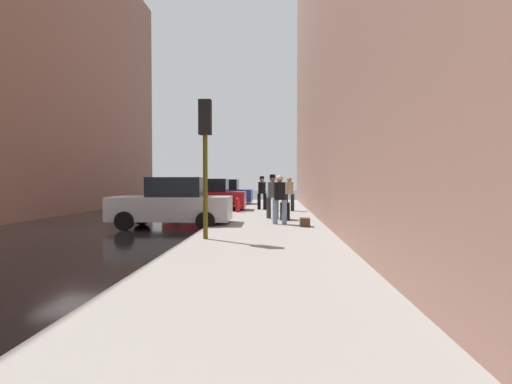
{
  "coord_description": "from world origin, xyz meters",
  "views": [
    {
      "loc": [
        6.35,
        -12.74,
        1.64
      ],
      "look_at": [
        5.48,
        4.12,
        1.2
      ],
      "focal_mm": 28.0,
      "sensor_mm": 36.0,
      "label": 1
    }
  ],
  "objects_px": {
    "pedestrian_with_fedora": "(262,191)",
    "pedestrian_in_tan_coat": "(289,192)",
    "pedestrian_with_beanie": "(273,194)",
    "parked_silver_sedan": "(173,204)",
    "duffel_bag": "(305,222)",
    "parked_red_hatchback": "(207,197)",
    "rolling_suitcase": "(285,211)",
    "fire_hydrant": "(238,205)",
    "parked_blue_sedan": "(222,193)",
    "traffic_light": "(205,138)",
    "pedestrian_in_jeans": "(280,197)"
  },
  "relations": [
    {
      "from": "pedestrian_with_fedora",
      "to": "pedestrian_in_tan_coat",
      "type": "height_order",
      "value": "pedestrian_with_fedora"
    },
    {
      "from": "parked_silver_sedan",
      "to": "pedestrian_with_fedora",
      "type": "relative_size",
      "value": 2.38
    },
    {
      "from": "parked_silver_sedan",
      "to": "pedestrian_with_beanie",
      "type": "xyz_separation_m",
      "value": [
        3.54,
        2.17,
        0.29
      ]
    },
    {
      "from": "fire_hydrant",
      "to": "parked_blue_sedan",
      "type": "bearing_deg",
      "value": 103.82
    },
    {
      "from": "parked_silver_sedan",
      "to": "pedestrian_with_beanie",
      "type": "height_order",
      "value": "pedestrian_with_beanie"
    },
    {
      "from": "pedestrian_in_jeans",
      "to": "duffel_bag",
      "type": "bearing_deg",
      "value": -40.28
    },
    {
      "from": "traffic_light",
      "to": "pedestrian_with_fedora",
      "type": "xyz_separation_m",
      "value": [
        1.07,
        10.96,
        -1.62
      ]
    },
    {
      "from": "parked_silver_sedan",
      "to": "duffel_bag",
      "type": "bearing_deg",
      "value": -9.52
    },
    {
      "from": "parked_red_hatchback",
      "to": "duffel_bag",
      "type": "relative_size",
      "value": 9.62
    },
    {
      "from": "parked_red_hatchback",
      "to": "parked_blue_sedan",
      "type": "bearing_deg",
      "value": 90.0
    },
    {
      "from": "parked_silver_sedan",
      "to": "traffic_light",
      "type": "height_order",
      "value": "traffic_light"
    },
    {
      "from": "parked_blue_sedan",
      "to": "pedestrian_in_tan_coat",
      "type": "xyz_separation_m",
      "value": [
        4.35,
        -6.37,
        0.26
      ]
    },
    {
      "from": "traffic_light",
      "to": "duffel_bag",
      "type": "height_order",
      "value": "traffic_light"
    },
    {
      "from": "parked_red_hatchback",
      "to": "fire_hydrant",
      "type": "relative_size",
      "value": 6.01
    },
    {
      "from": "pedestrian_in_tan_coat",
      "to": "rolling_suitcase",
      "type": "relative_size",
      "value": 1.64
    },
    {
      "from": "parked_blue_sedan",
      "to": "traffic_light",
      "type": "bearing_deg",
      "value": -83.57
    },
    {
      "from": "parked_blue_sedan",
      "to": "traffic_light",
      "type": "height_order",
      "value": "traffic_light"
    },
    {
      "from": "pedestrian_in_tan_coat",
      "to": "duffel_bag",
      "type": "bearing_deg",
      "value": -87.68
    },
    {
      "from": "pedestrian_with_beanie",
      "to": "pedestrian_in_tan_coat",
      "type": "height_order",
      "value": "pedestrian_with_beanie"
    },
    {
      "from": "fire_hydrant",
      "to": "rolling_suitcase",
      "type": "distance_m",
      "value": 4.44
    },
    {
      "from": "parked_red_hatchback",
      "to": "traffic_light",
      "type": "relative_size",
      "value": 1.18
    },
    {
      "from": "rolling_suitcase",
      "to": "pedestrian_in_tan_coat",
      "type": "bearing_deg",
      "value": 86.12
    },
    {
      "from": "fire_hydrant",
      "to": "rolling_suitcase",
      "type": "relative_size",
      "value": 0.68
    },
    {
      "from": "pedestrian_in_jeans",
      "to": "pedestrian_in_tan_coat",
      "type": "distance_m",
      "value": 6.41
    },
    {
      "from": "parked_silver_sedan",
      "to": "parked_blue_sedan",
      "type": "relative_size",
      "value": 1.01
    },
    {
      "from": "rolling_suitcase",
      "to": "parked_silver_sedan",
      "type": "bearing_deg",
      "value": -159.6
    },
    {
      "from": "traffic_light",
      "to": "duffel_bag",
      "type": "distance_m",
      "value": 4.77
    },
    {
      "from": "traffic_light",
      "to": "rolling_suitcase",
      "type": "distance_m",
      "value": 6.13
    },
    {
      "from": "duffel_bag",
      "to": "parked_silver_sedan",
      "type": "bearing_deg",
      "value": 170.48
    },
    {
      "from": "parked_blue_sedan",
      "to": "rolling_suitcase",
      "type": "bearing_deg",
      "value": -70.2
    },
    {
      "from": "pedestrian_with_beanie",
      "to": "pedestrian_with_fedora",
      "type": "distance_m",
      "value": 5.06
    },
    {
      "from": "parked_blue_sedan",
      "to": "pedestrian_with_beanie",
      "type": "height_order",
      "value": "pedestrian_with_beanie"
    },
    {
      "from": "fire_hydrant",
      "to": "rolling_suitcase",
      "type": "xyz_separation_m",
      "value": [
        2.22,
        -3.85,
        -0.01
      ]
    },
    {
      "from": "pedestrian_with_fedora",
      "to": "duffel_bag",
      "type": "height_order",
      "value": "pedestrian_with_fedora"
    },
    {
      "from": "parked_red_hatchback",
      "to": "traffic_light",
      "type": "distance_m",
      "value": 10.98
    },
    {
      "from": "pedestrian_with_fedora",
      "to": "pedestrian_in_jeans",
      "type": "bearing_deg",
      "value": -83.03
    },
    {
      "from": "pedestrian_with_beanie",
      "to": "duffel_bag",
      "type": "relative_size",
      "value": 4.04
    },
    {
      "from": "parked_silver_sedan",
      "to": "pedestrian_with_fedora",
      "type": "height_order",
      "value": "pedestrian_with_fedora"
    },
    {
      "from": "traffic_light",
      "to": "parked_red_hatchback",
      "type": "bearing_deg",
      "value": 99.87
    },
    {
      "from": "pedestrian_with_beanie",
      "to": "pedestrian_in_tan_coat",
      "type": "relative_size",
      "value": 1.04
    },
    {
      "from": "parked_red_hatchback",
      "to": "duffel_bag",
      "type": "xyz_separation_m",
      "value": [
        4.64,
        -7.66,
        -0.56
      ]
    },
    {
      "from": "pedestrian_in_jeans",
      "to": "pedestrian_in_tan_coat",
      "type": "relative_size",
      "value": 1.0
    },
    {
      "from": "parked_red_hatchback",
      "to": "pedestrian_with_fedora",
      "type": "xyz_separation_m",
      "value": [
        2.92,
        0.31,
        0.29
      ]
    },
    {
      "from": "pedestrian_in_tan_coat",
      "to": "rolling_suitcase",
      "type": "distance_m",
      "value": 4.86
    },
    {
      "from": "parked_blue_sedan",
      "to": "pedestrian_in_tan_coat",
      "type": "relative_size",
      "value": 2.46
    },
    {
      "from": "parked_silver_sedan",
      "to": "parked_red_hatchback",
      "type": "height_order",
      "value": "same"
    },
    {
      "from": "pedestrian_in_jeans",
      "to": "duffel_bag",
      "type": "height_order",
      "value": "pedestrian_in_jeans"
    },
    {
      "from": "parked_silver_sedan",
      "to": "pedestrian_with_beanie",
      "type": "bearing_deg",
      "value": 31.54
    },
    {
      "from": "parked_blue_sedan",
      "to": "pedestrian_in_jeans",
      "type": "xyz_separation_m",
      "value": [
        3.81,
        -12.75,
        0.26
      ]
    },
    {
      "from": "pedestrian_with_beanie",
      "to": "duffel_bag",
      "type": "height_order",
      "value": "pedestrian_with_beanie"
    }
  ]
}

